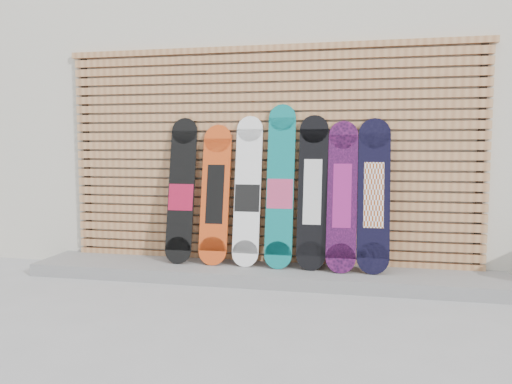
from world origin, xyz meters
TOP-DOWN VIEW (x-y plane):
  - ground at (0.00, 0.00)m, footprint 80.00×80.00m
  - building at (0.50, 3.50)m, footprint 12.00×5.00m
  - concrete_step at (-0.15, 0.68)m, footprint 4.60×0.70m
  - slat_wall at (-0.15, 0.97)m, footprint 4.26×0.08m
  - snowboard_0 at (-1.01, 0.78)m, footprint 0.27×0.32m
  - snowboard_1 at (-0.65, 0.79)m, footprint 0.29×0.30m
  - snowboard_2 at (-0.32, 0.79)m, footprint 0.26×0.30m
  - snowboard_3 at (0.01, 0.78)m, footprint 0.27×0.32m
  - snowboard_4 at (0.33, 0.79)m, footprint 0.28×0.31m
  - snowboard_5 at (0.61, 0.76)m, footprint 0.28×0.36m
  - snowboard_6 at (0.90, 0.77)m, footprint 0.30×0.35m

SIDE VIEW (x-z plane):
  - ground at x=0.00m, z-range 0.00..0.00m
  - concrete_step at x=-0.15m, z-range 0.00..0.12m
  - snowboard_1 at x=-0.65m, z-range 0.12..1.51m
  - snowboard_5 at x=0.61m, z-range 0.12..1.54m
  - snowboard_6 at x=0.90m, z-range 0.12..1.56m
  - snowboard_0 at x=-1.01m, z-range 0.11..1.58m
  - snowboard_2 at x=-0.32m, z-range 0.11..1.59m
  - snowboard_4 at x=0.33m, z-range 0.12..1.60m
  - snowboard_3 at x=0.01m, z-range 0.11..1.70m
  - slat_wall at x=-0.15m, z-range 0.06..2.35m
  - building at x=0.50m, z-range 0.00..3.60m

